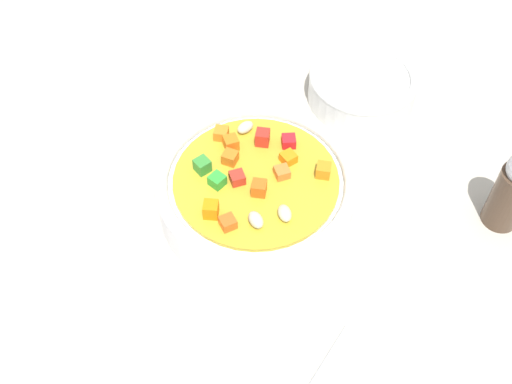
{
  "coord_description": "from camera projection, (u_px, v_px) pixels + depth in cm",
  "views": [
    {
      "loc": [
        -34.53,
        5.93,
        47.94
      ],
      "look_at": [
        0.0,
        0.0,
        2.25
      ],
      "focal_mm": 44.71,
      "sensor_mm": 36.0,
      "label": 1
    }
  ],
  "objects": [
    {
      "name": "ground_plane",
      "position": [
        256.0,
        213.0,
        0.6
      ],
      "size": [
        140.0,
        140.0,
        2.0
      ],
      "primitive_type": "cube",
      "color": "#BAB2A0"
    },
    {
      "name": "soup_bowl_main",
      "position": [
        256.0,
        190.0,
        0.57
      ],
      "size": [
        17.98,
        17.98,
        5.6
      ],
      "color": "white",
      "rests_on": "ground_plane"
    },
    {
      "name": "spoon",
      "position": [
        345.0,
        334.0,
        0.51
      ],
      "size": [
        15.75,
        14.92,
        0.83
      ],
      "rotation": [
        0.0,
        0.0,
        5.53
      ],
      "color": "silver",
      "rests_on": "ground_plane"
    },
    {
      "name": "side_bowl_small",
      "position": [
        362.0,
        86.0,
        0.67
      ],
      "size": [
        11.32,
        11.32,
        3.62
      ],
      "color": "white",
      "rests_on": "ground_plane"
    }
  ]
}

